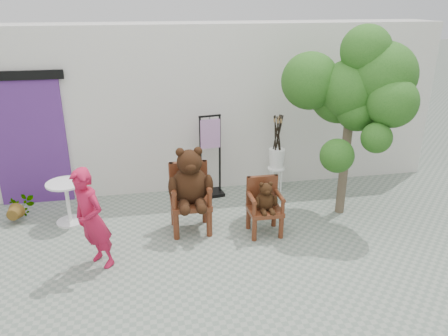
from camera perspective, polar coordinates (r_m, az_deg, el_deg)
name	(u,v)px	position (r m, az deg, el deg)	size (l,w,h in m)	color
ground_plane	(232,264)	(6.14, 1.12, -12.44)	(60.00, 60.00, 0.00)	gray
back_wall	(200,105)	(8.38, -3.15, 8.16)	(9.00, 1.00, 3.00)	silver
doorway	(29,139)	(8.13, -24.06, 3.43)	(1.40, 0.11, 2.33)	#512571
chair_big	(190,185)	(6.63, -4.45, -2.25)	(0.67, 0.72, 1.37)	#491F0F
chair_small	(265,202)	(6.67, 5.33, -4.39)	(0.50, 0.47, 0.88)	#491F0F
person	(92,219)	(5.96, -16.89, -6.44)	(0.53, 0.35, 1.45)	#B5163B
cafe_table	(67,198)	(7.40, -19.79, -3.67)	(0.60, 0.60, 0.70)	white
display_stand	(210,165)	(7.88, -1.79, 0.35)	(0.50, 0.41, 1.51)	black
stool_bucket	(277,158)	(8.13, 6.88, 1.30)	(0.32, 0.32, 1.45)	white
tree	(354,88)	(7.14, 16.64, 9.96)	(1.93, 1.66, 3.06)	#453829
potted_plant	(19,207)	(7.89, -25.22, -4.63)	(0.41, 0.35, 0.45)	#173F11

